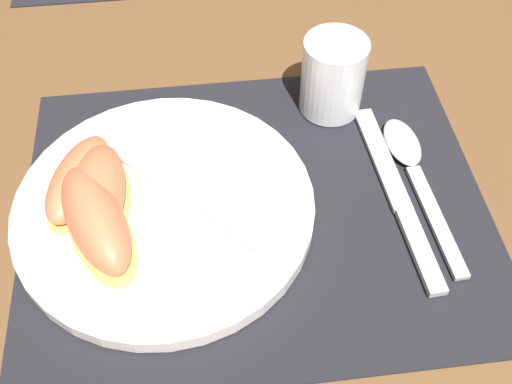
% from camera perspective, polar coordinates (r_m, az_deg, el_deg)
% --- Properties ---
extents(ground_plane, '(3.00, 3.00, 0.00)m').
position_cam_1_polar(ground_plane, '(0.57, -0.01, -1.37)').
color(ground_plane, brown).
extents(placemat, '(0.44, 0.35, 0.00)m').
position_cam_1_polar(placemat, '(0.57, -0.01, -1.25)').
color(placemat, black).
rests_on(placemat, ground_plane).
extents(plate, '(0.28, 0.28, 0.02)m').
position_cam_1_polar(plate, '(0.56, -8.68, -1.48)').
color(plate, white).
rests_on(plate, placemat).
extents(juice_glass, '(0.07, 0.07, 0.08)m').
position_cam_1_polar(juice_glass, '(0.64, 7.29, 10.58)').
color(juice_glass, silver).
rests_on(juice_glass, placemat).
extents(knife, '(0.03, 0.23, 0.01)m').
position_cam_1_polar(knife, '(0.58, 13.37, -0.45)').
color(knife, '#BCBCC1').
rests_on(knife, placemat).
extents(spoon, '(0.04, 0.19, 0.01)m').
position_cam_1_polar(spoon, '(0.61, 14.51, 2.85)').
color(spoon, '#BCBCC1').
rests_on(spoon, placemat).
extents(fork, '(0.14, 0.15, 0.00)m').
position_cam_1_polar(fork, '(0.57, -8.06, 0.93)').
color(fork, '#BCBCC1').
rests_on(fork, plate).
extents(citrus_wedge_0, '(0.08, 0.12, 0.03)m').
position_cam_1_polar(citrus_wedge_0, '(0.57, -16.52, 1.08)').
color(citrus_wedge_0, '#F7C656').
rests_on(citrus_wedge_0, plate).
extents(citrus_wedge_1, '(0.06, 0.12, 0.04)m').
position_cam_1_polar(citrus_wedge_1, '(0.55, -14.85, -0.50)').
color(citrus_wedge_1, '#F7C656').
rests_on(citrus_wedge_1, plate).
extents(citrus_wedge_2, '(0.09, 0.13, 0.04)m').
position_cam_1_polar(citrus_wedge_2, '(0.54, -15.22, -1.59)').
color(citrus_wedge_2, '#F7C656').
rests_on(citrus_wedge_2, plate).
extents(citrus_wedge_3, '(0.09, 0.14, 0.05)m').
position_cam_1_polar(citrus_wedge_3, '(0.53, -14.97, -2.68)').
color(citrus_wedge_3, '#F7C656').
rests_on(citrus_wedge_3, plate).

